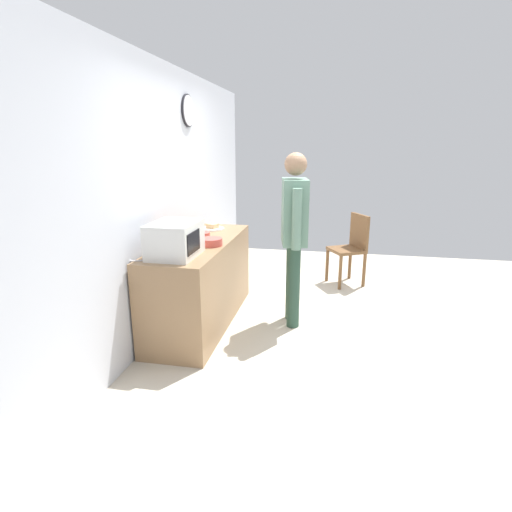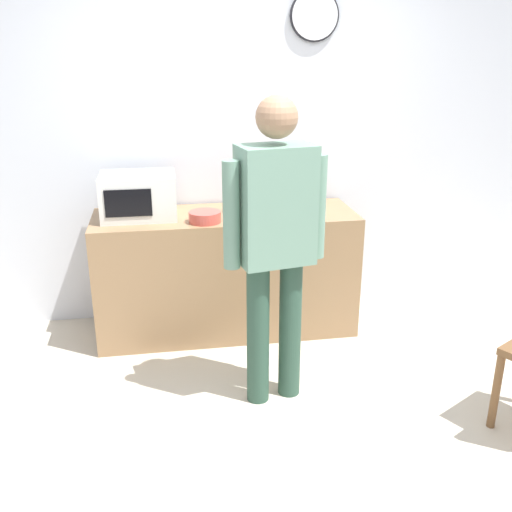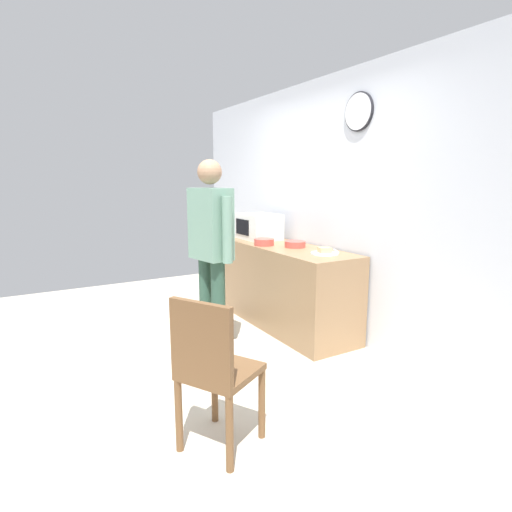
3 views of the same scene
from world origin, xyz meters
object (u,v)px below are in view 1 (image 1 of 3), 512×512
at_px(sandwich_plate, 213,228).
at_px(fork_utensil, 137,261).
at_px(spoon_utensil, 193,230).
at_px(wooden_chair, 352,246).
at_px(person_standing, 294,227).
at_px(cereal_bowl, 211,242).
at_px(microwave, 175,239).
at_px(salad_bowl, 199,235).

xyz_separation_m(sandwich_plate, fork_utensil, (-1.40, 0.24, -0.02)).
relative_size(sandwich_plate, spoon_utensil, 1.55).
distance_m(sandwich_plate, fork_utensil, 1.42).
height_order(sandwich_plate, wooden_chair, sandwich_plate).
distance_m(person_standing, wooden_chair, 1.62).
height_order(sandwich_plate, cereal_bowl, cereal_bowl).
bearing_deg(person_standing, spoon_utensil, 74.11).
bearing_deg(cereal_bowl, person_standing, -67.09).
height_order(microwave, spoon_utensil, microwave).
bearing_deg(spoon_utensil, person_standing, -105.89).
distance_m(cereal_bowl, spoon_utensil, 0.79).
bearing_deg(salad_bowl, fork_utensil, 165.36).
distance_m(salad_bowl, wooden_chair, 2.21).
height_order(microwave, person_standing, person_standing).
bearing_deg(person_standing, sandwich_plate, 66.57).
xyz_separation_m(cereal_bowl, fork_utensil, (-0.65, 0.45, -0.03)).
relative_size(salad_bowl, wooden_chair, 0.23).
bearing_deg(wooden_chair, person_standing, 155.87).
relative_size(cereal_bowl, person_standing, 0.12).
distance_m(spoon_utensil, person_standing, 1.25).
bearing_deg(wooden_chair, microwave, 143.70).
distance_m(salad_bowl, spoon_utensil, 0.45).
xyz_separation_m(cereal_bowl, spoon_utensil, (0.66, 0.43, -0.03)).
height_order(fork_utensil, spoon_utensil, same).
bearing_deg(fork_utensil, cereal_bowl, -35.01).
relative_size(microwave, cereal_bowl, 2.32).
xyz_separation_m(salad_bowl, person_standing, (0.05, -0.98, 0.11)).
height_order(microwave, sandwich_plate, microwave).
distance_m(sandwich_plate, wooden_chair, 1.93).
height_order(fork_utensil, person_standing, person_standing).
height_order(spoon_utensil, person_standing, person_standing).
bearing_deg(microwave, person_standing, -51.76).
bearing_deg(wooden_chair, salad_bowl, 132.17).
bearing_deg(microwave, spoon_utensil, 12.15).
bearing_deg(spoon_utensil, sandwich_plate, -68.02).
relative_size(sandwich_plate, person_standing, 0.15).
distance_m(cereal_bowl, fork_utensil, 0.79).
xyz_separation_m(microwave, salad_bowl, (0.71, 0.02, -0.12)).
height_order(microwave, wooden_chair, microwave).
xyz_separation_m(microwave, sandwich_plate, (1.18, 0.02, -0.13)).
bearing_deg(wooden_chair, sandwich_plate, 121.35).
xyz_separation_m(fork_utensil, spoon_utensil, (1.31, -0.03, 0.00)).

